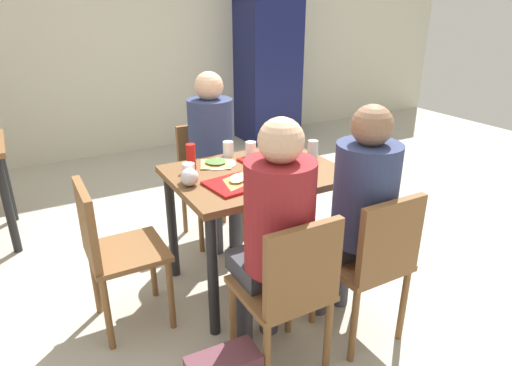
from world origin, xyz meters
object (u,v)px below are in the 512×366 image
Objects in this scene: person_in_red at (275,226)px; person_far_side at (213,146)px; pizza_slice_c at (216,162)px; tray_red_near at (240,183)px; main_table at (256,189)px; tray_red_far at (271,159)px; chair_near_left at (290,287)px; person_in_brown_jacket at (359,204)px; condiment_bottle at (191,157)px; pizza_slice_a at (238,179)px; foil_bundle at (190,177)px; pizza_slice_b at (271,156)px; plastic_cup_a at (228,149)px; plastic_cup_c at (189,172)px; drink_fridge at (268,66)px; chair_far_side at (207,172)px; plastic_cup_d at (251,149)px; plastic_cup_b at (290,180)px; chair_left_end at (110,246)px; chair_near_right at (373,258)px; paper_plate_near_edge at (297,177)px; soda_can at (313,150)px; paper_plate_center at (218,164)px.

person_far_side is at bearing 78.70° from person_in_red.
tray_red_near is at bearing -91.28° from pizza_slice_c.
tray_red_far reaches higher than main_table.
person_in_brown_jacket is at bearing 15.60° from chair_near_left.
pizza_slice_a is at bearing -66.55° from condiment_bottle.
foil_bundle is (-0.43, -0.02, 0.17)m from main_table.
pizza_slice_b is at bearing 56.73° from tray_red_far.
main_table is 0.37m from plastic_cup_a.
plastic_cup_c is 0.05× the size of drink_fridge.
chair_far_side is 0.64m from pizza_slice_c.
person_in_brown_jacket is at bearing -80.28° from plastic_cup_d.
plastic_cup_b is (0.03, -0.96, 0.07)m from person_far_side.
person_far_side is 3.55× the size of tray_red_far.
person_far_side is at bearing 108.92° from tray_red_far.
plastic_cup_a is 0.46m from plastic_cup_c.
plastic_cup_d is at bearing 68.21° from person_in_red.
foil_bundle is (-0.43, -0.65, 0.07)m from person_far_side.
chair_near_left is at bearing -50.49° from chair_left_end.
pizza_slice_a is (-0.36, -0.23, 0.02)m from tray_red_far.
plastic_cup_b is at bearing 126.94° from person_in_brown_jacket.
plastic_cup_d is at bearing 126.70° from pizza_slice_b.
plastic_cup_a is (0.23, 1.10, 0.31)m from chair_near_left.
pizza_slice_b is 0.15m from plastic_cup_d.
person_far_side reaches higher than chair_near_left.
plastic_cup_c is (-0.22, 0.18, 0.03)m from pizza_slice_a.
tray_red_near is at bearing 123.97° from chair_near_right.
paper_plate_near_edge is 0.35m from pizza_slice_a.
tray_red_near is (-0.43, 0.49, 0.02)m from person_in_brown_jacket.
soda_can is (0.68, 0.65, 0.08)m from person_in_red.
person_in_brown_jacket is 1.00× the size of person_far_side.
pizza_slice_b is (1.07, 0.13, 0.29)m from chair_left_end.
plastic_cup_b is 0.82× the size of soda_can.
main_table is 0.30m from pizza_slice_c.
drink_fridge reaches higher than chair_near_left.
person_in_brown_jacket is at bearing -84.22° from tray_red_far.
person_in_red is at bearing -97.61° from pizza_slice_a.
main_table is at bearing -8.20° from plastic_cup_c.
paper_plate_center is 0.02m from pizza_slice_c.
condiment_bottle is (-0.33, 0.21, 0.20)m from main_table.
chair_far_side reaches higher than tray_red_near.
paper_plate_center is at bearing 84.43° from pizza_slice_a.
plastic_cup_d is (0.10, -0.38, 0.07)m from person_far_side.
tray_red_far is (-0.08, 0.89, 0.27)m from chair_near_right.
pizza_slice_a is at bearing -9.59° from chair_left_end.
person_in_red is 12.78× the size of plastic_cup_a.
drink_fridge is at bearing 59.92° from tray_red_far.
chair_near_left is 1.02m from tray_red_far.
plastic_cup_b is 0.58m from plastic_cup_c.
tray_red_far is 0.30m from plastic_cup_a.
condiment_bottle reaches higher than chair_near_left.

